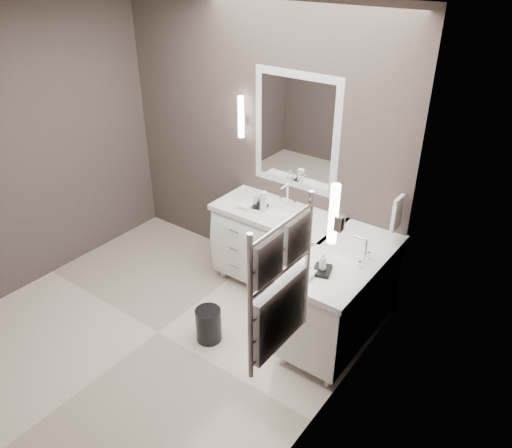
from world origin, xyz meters
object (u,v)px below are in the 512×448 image
Objects in this scene: vanity_back at (277,244)px; towel_ladder at (280,293)px; vanity_right at (341,293)px; waste_bin at (209,325)px.

towel_ladder is at bearing -55.90° from vanity_back.
vanity_right is 1.18m from waste_bin.
vanity_back is 1.38× the size of towel_ladder.
waste_bin is at bearing -142.75° from vanity_right.
vanity_back is at bearing 159.62° from vanity_right.
towel_ladder reaches higher than vanity_right.
towel_ladder is at bearing -80.16° from vanity_right.
vanity_right is at bearing -20.38° from vanity_back.
vanity_back is 2.16m from towel_ladder.
vanity_right is at bearing 37.25° from waste_bin.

